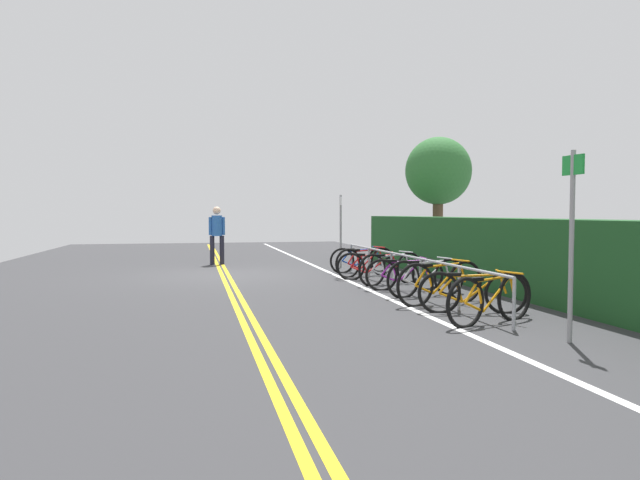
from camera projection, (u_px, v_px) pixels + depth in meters
name	position (u px, v px, depth m)	size (l,w,h in m)	color
ground_plane	(225.00, 276.00, 14.48)	(31.52, 13.63, 0.05)	#353538
centre_line_yellow_inner	(222.00, 275.00, 14.46)	(28.37, 0.10, 0.00)	gold
centre_line_yellow_outer	(228.00, 275.00, 14.49)	(28.37, 0.10, 0.00)	gold
bike_lane_stripe_white	(329.00, 272.00, 15.07)	(28.37, 0.12, 0.00)	white
bike_rack	(405.00, 263.00, 11.62)	(8.19, 0.05, 0.73)	#9EA0A5
bicycle_0	(361.00, 260.00, 15.12)	(0.46, 1.76, 0.71)	black
bicycle_1	(365.00, 262.00, 14.19)	(0.67, 1.73, 0.76)	black
bicycle_2	(374.00, 266.00, 13.35)	(0.68, 1.68, 0.70)	black
bicycle_3	(391.00, 268.00, 12.58)	(0.67, 1.70, 0.75)	black
bicycle_4	(404.00, 274.00, 11.64)	(0.46, 1.65, 0.70)	black
bicycle_5	(427.00, 277.00, 10.82)	(0.54, 1.76, 0.75)	black
bicycle_6	(441.00, 283.00, 9.85)	(0.59, 1.81, 0.79)	black
bicycle_7	(472.00, 292.00, 8.97)	(0.59, 1.69, 0.71)	black
bicycle_8	(491.00, 299.00, 8.13)	(0.69, 1.68, 0.75)	black
pedestrian	(217.00, 231.00, 17.31)	(0.32, 0.49, 1.77)	#1E1E2D
sign_post_near	(341.00, 224.00, 16.34)	(0.36, 0.09, 2.10)	gray
sign_post_far	(572.00, 228.00, 6.88)	(0.36, 0.06, 2.35)	gray
hedge_backdrop	(536.00, 258.00, 10.59)	(17.14, 0.98, 1.48)	#1C4C21
tree_near_left	(438.00, 172.00, 18.95)	(2.19, 2.19, 4.11)	brown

